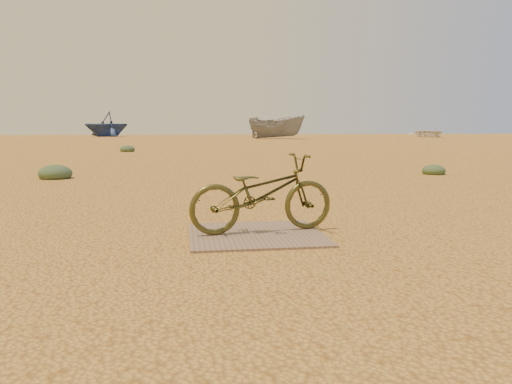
{
  "coord_description": "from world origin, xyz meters",
  "views": [
    {
      "loc": [
        -0.3,
        -4.63,
        1.1
      ],
      "look_at": [
        0.43,
        0.26,
        0.44
      ],
      "focal_mm": 35.0,
      "sensor_mm": 36.0,
      "label": 1
    }
  ],
  "objects": [
    {
      "name": "boat_mid_right",
      "position": [
        7.7,
        37.51,
        0.98
      ],
      "size": [
        5.33,
        4.28,
        1.97
      ],
      "primitive_type": "imported",
      "rotation": [
        0.0,
        0.0,
        1.02
      ],
      "color": "gray",
      "rests_on": "ground"
    },
    {
      "name": "boat_far_left",
      "position": [
        -7.88,
        48.66,
        1.29
      ],
      "size": [
        6.46,
        6.38,
        2.58
      ],
      "primitive_type": "imported",
      "rotation": [
        0.0,
        0.0,
        -0.88
      ],
      "color": "navy",
      "rests_on": "ground"
    },
    {
      "name": "bicycle",
      "position": [
        0.51,
        0.34,
        0.42
      ],
      "size": [
        1.58,
        0.77,
        0.8
      ],
      "primitive_type": "imported",
      "rotation": [
        0.0,
        0.0,
        1.74
      ],
      "color": "#46441D",
      "rests_on": "plywood_board"
    },
    {
      "name": "plywood_board",
      "position": [
        0.43,
        0.26,
        0.01
      ],
      "size": [
        1.34,
        1.25,
        0.02
      ],
      "primitive_type": "cube",
      "color": "#7E6351",
      "rests_on": "ground"
    },
    {
      "name": "ground",
      "position": [
        0.0,
        0.0,
        0.0
      ],
      "size": [
        120.0,
        120.0,
        0.0
      ],
      "primitive_type": "plane",
      "color": "gold",
      "rests_on": "ground"
    },
    {
      "name": "kale_c",
      "position": [
        -2.61,
        17.34,
        0.0
      ],
      "size": [
        0.63,
        0.63,
        0.35
      ],
      "primitive_type": "ellipsoid",
      "color": "#496140",
      "rests_on": "ground"
    },
    {
      "name": "kale_b",
      "position": [
        5.4,
        6.02,
        0.0
      ],
      "size": [
        0.52,
        0.52,
        0.29
      ],
      "primitive_type": "ellipsoid",
      "color": "#496140",
      "rests_on": "ground"
    },
    {
      "name": "boat_far_right",
      "position": [
        23.79,
        41.62,
        0.46
      ],
      "size": [
        3.58,
        4.74,
        0.93
      ],
      "primitive_type": "imported",
      "rotation": [
        0.0,
        0.0,
        -0.09
      ],
      "color": "silver",
      "rests_on": "ground"
    },
    {
      "name": "kale_a",
      "position": [
        -2.94,
        6.32,
        0.0
      ],
      "size": [
        0.69,
        0.69,
        0.38
      ],
      "primitive_type": "ellipsoid",
      "color": "#496140",
      "rests_on": "ground"
    }
  ]
}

